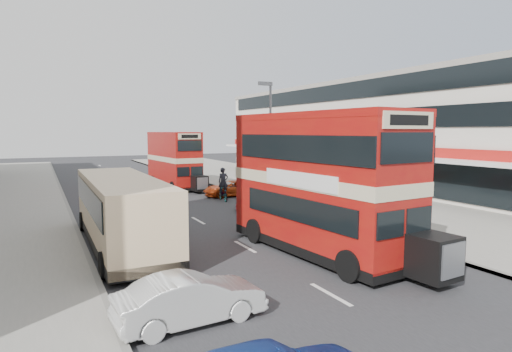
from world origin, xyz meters
TOP-DOWN VIEW (x-y plane):
  - ground at (0.00, 0.00)m, footprint 160.00×160.00m
  - road_surface at (0.00, 20.00)m, footprint 12.00×90.00m
  - pavement_right at (12.00, 20.00)m, footprint 12.00×90.00m
  - kerb_left at (-6.10, 20.00)m, footprint 0.20×90.00m
  - kerb_right at (6.10, 20.00)m, footprint 0.20×90.00m
  - commercial_row at (19.95, 22.00)m, footprint 9.90×46.20m
  - street_lamp at (6.52, 18.00)m, footprint 1.00×0.20m
  - bus_main at (2.21, 5.82)m, footprint 3.49×9.84m
  - bus_second at (2.65, 27.81)m, footprint 2.84×8.40m
  - coach at (-4.59, 10.35)m, footprint 2.72×10.27m
  - car_left_front at (-4.33, 2.00)m, footprint 3.92×1.61m
  - car_right_a at (5.01, 15.09)m, footprint 4.47×2.25m
  - car_right_b at (5.14, 21.46)m, footprint 4.13×1.92m
  - pedestrian_near at (7.80, 14.02)m, footprint 0.65×0.46m
  - cyclist at (3.82, 19.71)m, footprint 0.85×1.95m

SIDE VIEW (x-z plane):
  - ground at x=0.00m, z-range 0.00..0.00m
  - road_surface at x=0.00m, z-range 0.00..0.01m
  - pavement_right at x=12.00m, z-range 0.00..0.15m
  - kerb_left at x=-6.10m, z-range -0.01..0.15m
  - kerb_right at x=6.10m, z-range -0.01..0.15m
  - car_right_b at x=5.14m, z-range 0.00..1.15m
  - car_right_a at x=5.01m, z-range 0.00..1.25m
  - car_left_front at x=-4.33m, z-range 0.00..1.26m
  - cyclist at x=3.82m, z-range -0.37..1.94m
  - pedestrian_near at x=7.80m, z-range 0.15..1.88m
  - coach at x=-4.59m, z-range 0.24..2.96m
  - bus_second at x=2.65m, z-range 0.12..4.72m
  - bus_main at x=2.21m, z-range 0.14..5.52m
  - commercial_row at x=19.95m, z-range 0.05..9.35m
  - street_lamp at x=6.52m, z-range 0.72..8.85m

